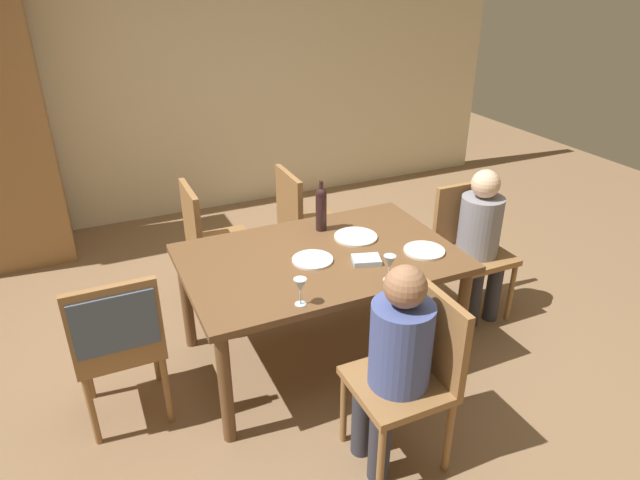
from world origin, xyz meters
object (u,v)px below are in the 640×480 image
object	(u,v)px
chair_far_right	(304,219)
dinner_plate_guest_right	(356,237)
wine_glass_centre	(389,263)
person_man_bearded	(481,235)
wine_bottle_tall_green	(321,208)
dinner_plate_host	(424,251)
chair_left_end	(117,335)
person_woman_host	(395,355)
wine_glass_near_left	(300,286)
dinner_plate_guest_left	(313,260)
chair_far_left	(210,237)
chair_right_end	(469,241)
handbag	(270,276)
chair_near	(414,367)
dining_table	(320,267)

from	to	relation	value
chair_far_right	dinner_plate_guest_right	xyz separation A→B (m)	(0.03, -0.78, 0.20)
wine_glass_centre	person_man_bearded	bearing A→B (deg)	22.04
chair_far_right	wine_bottle_tall_green	world-z (taller)	wine_bottle_tall_green
dinner_plate_host	chair_left_end	bearing A→B (deg)	176.94
dinner_plate_host	person_man_bearded	bearing A→B (deg)	17.91
chair_far_right	person_man_bearded	xyz separation A→B (m)	(0.91, -0.92, 0.10)
person_woman_host	dinner_plate_host	bearing A→B (deg)	-41.88
wine_glass_near_left	dinner_plate_guest_left	size ratio (longest dim) A/B	0.62
dinner_plate_host	person_woman_host	bearing A→B (deg)	-131.88
chair_far_left	wine_bottle_tall_green	world-z (taller)	wine_bottle_tall_green
wine_bottle_tall_green	chair_far_left	bearing A→B (deg)	135.77
chair_far_left	wine_glass_near_left	bearing A→B (deg)	5.93
person_woman_host	dinner_plate_host	size ratio (longest dim) A/B	4.50
chair_far_right	dinner_plate_guest_right	distance (m)	0.81
person_woman_host	chair_far_right	bearing A→B (deg)	-9.45
wine_glass_centre	wine_bottle_tall_green	bearing A→B (deg)	95.36
chair_far_right	person_man_bearded	world-z (taller)	person_man_bearded
dinner_plate_host	chair_right_end	bearing A→B (deg)	27.11
wine_glass_near_left	person_woman_host	bearing A→B (deg)	-58.41
chair_far_left	wine_glass_near_left	xyz separation A→B (m)	(0.14, -1.34, 0.30)
person_man_bearded	handbag	size ratio (longest dim) A/B	3.86
wine_glass_near_left	handbag	distance (m)	1.55
wine_glass_near_left	wine_glass_centre	xyz separation A→B (m)	(0.53, 0.02, 0.00)
chair_near	wine_glass_near_left	distance (m)	0.68
wine_glass_near_left	chair_left_end	bearing A→B (deg)	160.14
chair_left_end	person_man_bearded	world-z (taller)	person_man_bearded
chair_near	person_man_bearded	xyz separation A→B (m)	(1.09, 0.87, 0.10)
chair_far_left	wine_bottle_tall_green	bearing A→B (deg)	45.77
chair_far_left	handbag	size ratio (longest dim) A/B	3.29
dinner_plate_guest_right	person_man_bearded	bearing A→B (deg)	-9.15
dining_table	chair_far_left	distance (m)	1.01
wine_glass_near_left	chair_right_end	bearing A→B (deg)	19.44
dining_table	wine_glass_near_left	distance (m)	0.57
person_woman_host	person_man_bearded	bearing A→B (deg)	-54.10
person_woman_host	wine_glass_centre	bearing A→B (deg)	-26.91
wine_glass_centre	dinner_plate_guest_left	xyz separation A→B (m)	(-0.29, 0.37, -0.10)
chair_left_end	dinner_plate_guest_left	distance (m)	1.12
person_man_bearded	dinner_plate_guest_right	size ratio (longest dim) A/B	3.98
dining_table	wine_glass_centre	size ratio (longest dim) A/B	10.76
wine_bottle_tall_green	chair_near	bearing A→B (deg)	-93.06
chair_right_end	dinner_plate_guest_right	size ratio (longest dim) A/B	3.38
chair_left_end	person_woman_host	xyz separation A→B (m)	(1.16, -0.78, 0.05)
wine_glass_centre	handbag	distance (m)	1.52
dining_table	handbag	world-z (taller)	dining_table
person_man_bearded	wine_bottle_tall_green	size ratio (longest dim) A/B	3.24
chair_left_end	chair_far_left	xyz separation A→B (m)	(0.73, 1.02, -0.06)
chair_far_right	dinner_plate_guest_left	distance (m)	1.02
dining_table	chair_right_end	xyz separation A→B (m)	(1.18, 0.09, -0.11)
chair_left_end	wine_bottle_tall_green	bearing A→B (deg)	18.22
wine_bottle_tall_green	handbag	xyz separation A→B (m)	(-0.16, 0.58, -0.77)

